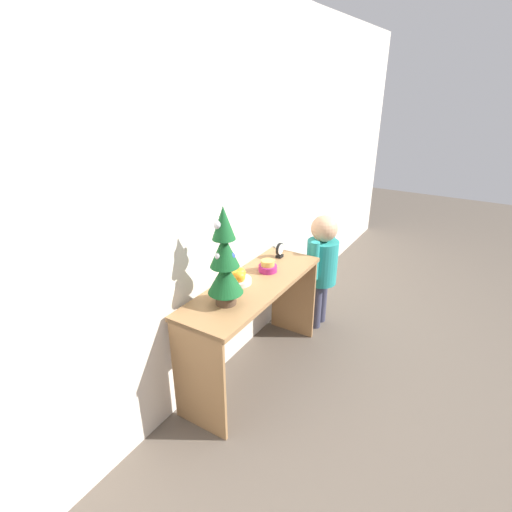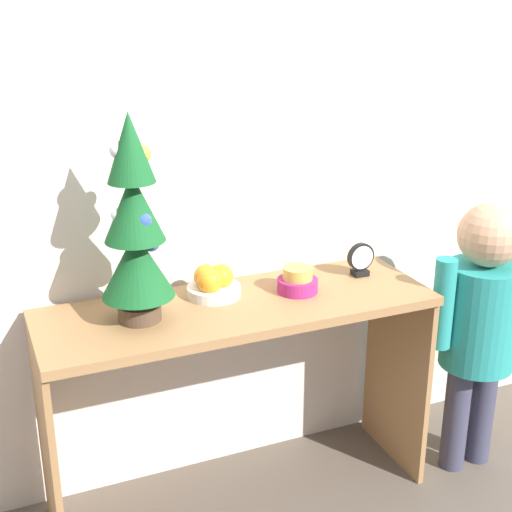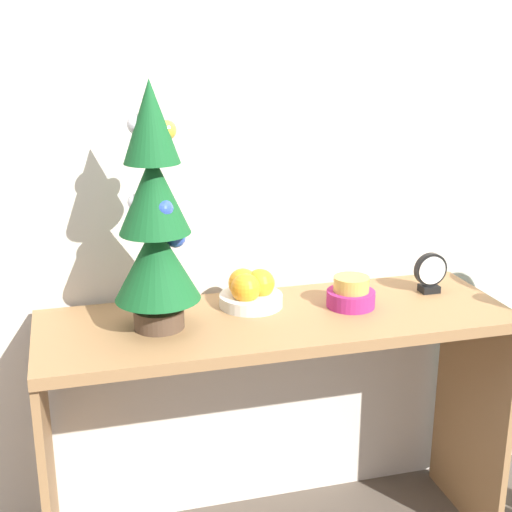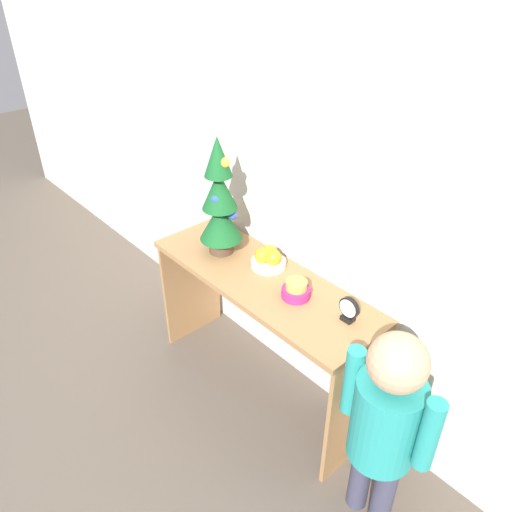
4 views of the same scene
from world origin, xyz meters
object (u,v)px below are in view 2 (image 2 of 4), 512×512
at_px(singing_bowl, 298,281).
at_px(desk_clock, 361,260).
at_px(fruit_bowl, 213,283).
at_px(mini_tree, 135,227).
at_px(child_figure, 481,313).

distance_m(singing_bowl, desk_clock, 0.26).
bearing_deg(fruit_bowl, mini_tree, -161.73).
height_order(mini_tree, singing_bowl, mini_tree).
height_order(mini_tree, desk_clock, mini_tree).
bearing_deg(child_figure, singing_bowl, 165.74).
bearing_deg(desk_clock, singing_bowl, -170.29).
relative_size(fruit_bowl, child_figure, 0.17).
distance_m(mini_tree, singing_bowl, 0.57).
distance_m(mini_tree, fruit_bowl, 0.36).
bearing_deg(singing_bowl, mini_tree, -178.96).
height_order(desk_clock, child_figure, child_figure).
bearing_deg(singing_bowl, fruit_bowl, 163.80).
bearing_deg(fruit_bowl, child_figure, -14.84).
bearing_deg(desk_clock, fruit_bowl, 176.54).
bearing_deg(mini_tree, child_figure, -7.43).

